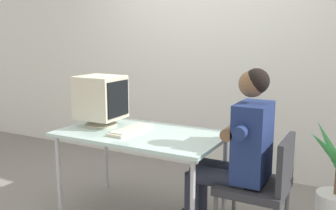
% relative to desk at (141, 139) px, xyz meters
% --- Properties ---
extents(wall_back, '(8.00, 0.10, 3.00)m').
position_rel_desk_xyz_m(wall_back, '(0.30, 1.40, 0.82)').
color(wall_back, silver).
rests_on(wall_back, ground_plane).
extents(desk, '(1.35, 0.77, 0.73)m').
position_rel_desk_xyz_m(desk, '(0.00, 0.00, 0.00)').
color(desk, '#B7B7BC').
rests_on(desk, ground_plane).
extents(crt_monitor, '(0.38, 0.34, 0.44)m').
position_rel_desk_xyz_m(crt_monitor, '(-0.43, 0.03, 0.30)').
color(crt_monitor, beige).
rests_on(crt_monitor, desk).
extents(keyboard, '(0.17, 0.46, 0.03)m').
position_rel_desk_xyz_m(keyboard, '(-0.09, -0.02, 0.07)').
color(keyboard, beige).
rests_on(keyboard, desk).
extents(office_chair, '(0.48, 0.48, 0.82)m').
position_rel_desk_xyz_m(office_chair, '(1.00, 0.04, -0.20)').
color(office_chair, '#4C4C51').
rests_on(office_chair, ground_plane).
extents(person_seated, '(0.72, 0.56, 1.29)m').
position_rel_desk_xyz_m(person_seated, '(0.80, 0.04, 0.01)').
color(person_seated, navy).
rests_on(person_seated, ground_plane).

